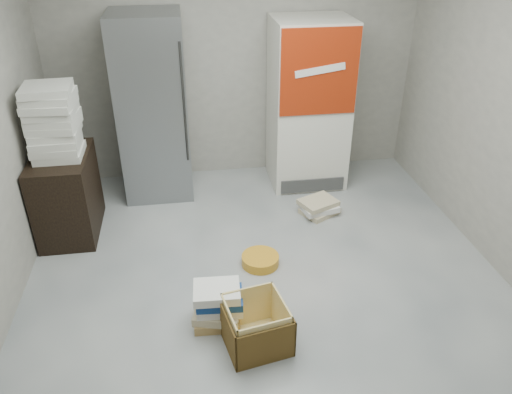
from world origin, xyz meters
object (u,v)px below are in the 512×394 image
at_px(phonebook_stack_main, 218,305).
at_px(coke_cooler, 309,104).
at_px(wood_shelf, 67,195).
at_px(cardboard_box, 256,327).
at_px(steel_fridge, 153,108).

bearing_deg(phonebook_stack_main, coke_cooler, 68.91).
height_order(wood_shelf, cardboard_box, wood_shelf).
xyz_separation_m(wood_shelf, cardboard_box, (1.54, -1.71, -0.26)).
relative_size(coke_cooler, phonebook_stack_main, 4.53).
bearing_deg(steel_fridge, cardboard_box, -73.87).
distance_m(steel_fridge, cardboard_box, 2.67).
bearing_deg(wood_shelf, coke_cooler, 16.28).
relative_size(coke_cooler, wood_shelf, 2.25).
xyz_separation_m(phonebook_stack_main, cardboard_box, (0.25, -0.24, -0.03)).
xyz_separation_m(steel_fridge, coke_cooler, (1.65, -0.01, -0.05)).
bearing_deg(phonebook_stack_main, steel_fridge, 109.16).
xyz_separation_m(steel_fridge, wood_shelf, (-0.83, -0.73, -0.55)).
xyz_separation_m(coke_cooler, cardboard_box, (-0.94, -2.44, -0.76)).
bearing_deg(wood_shelf, phonebook_stack_main, -48.80).
distance_m(wood_shelf, phonebook_stack_main, 1.97).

